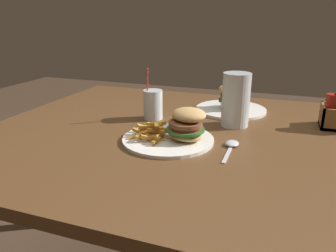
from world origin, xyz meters
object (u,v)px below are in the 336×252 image
beer_glass (236,102)px  juice_glass (153,106)px  meal_plate_near (176,131)px  meal_plate_far (231,104)px  spoon (232,145)px

beer_glass → juice_glass: bearing=-175.6°
meal_plate_near → meal_plate_far: 0.39m
juice_glass → spoon: 0.35m
spoon → meal_plate_far: size_ratio=0.56×
juice_glass → spoon: bearing=-28.9°
meal_plate_near → beer_glass: bearing=56.2°
beer_glass → juice_glass: juice_glass is taller
juice_glass → meal_plate_near: bearing=-51.1°
beer_glass → spoon: (0.02, -0.19, -0.08)m
juice_glass → meal_plate_far: (0.24, 0.19, -0.02)m
meal_plate_near → spoon: (0.16, 0.01, -0.02)m
spoon → meal_plate_far: meal_plate_far is taller
juice_glass → spoon: juice_glass is taller
beer_glass → meal_plate_near: bearing=-123.8°
meal_plate_near → beer_glass: beer_glass is taller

